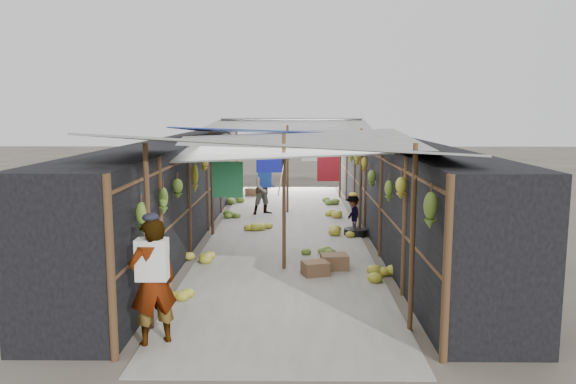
{
  "coord_description": "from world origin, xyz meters",
  "views": [
    {
      "loc": [
        0.18,
        -7.46,
        3.03
      ],
      "look_at": [
        0.06,
        4.74,
        1.25
      ],
      "focal_mm": 35.0,
      "sensor_mm": 36.0,
      "label": 1
    }
  ],
  "objects_px": {
    "black_basin": "(356,232)",
    "vendor_elderly": "(153,282)",
    "shopper_blue": "(265,188)",
    "crate_near": "(315,269)",
    "vendor_seated": "(353,215)"
  },
  "relations": [
    {
      "from": "shopper_blue",
      "to": "vendor_seated",
      "type": "relative_size",
      "value": 1.58
    },
    {
      "from": "vendor_seated",
      "to": "shopper_blue",
      "type": "bearing_deg",
      "value": -147.17
    },
    {
      "from": "black_basin",
      "to": "vendor_elderly",
      "type": "height_order",
      "value": "vendor_elderly"
    },
    {
      "from": "crate_near",
      "to": "shopper_blue",
      "type": "distance_m",
      "value": 6.33
    },
    {
      "from": "crate_near",
      "to": "shopper_blue",
      "type": "height_order",
      "value": "shopper_blue"
    },
    {
      "from": "black_basin",
      "to": "vendor_seated",
      "type": "relative_size",
      "value": 0.59
    },
    {
      "from": "crate_near",
      "to": "black_basin",
      "type": "relative_size",
      "value": 0.8
    },
    {
      "from": "crate_near",
      "to": "vendor_seated",
      "type": "relative_size",
      "value": 0.47
    },
    {
      "from": "black_basin",
      "to": "shopper_blue",
      "type": "distance_m",
      "value": 3.72
    },
    {
      "from": "vendor_elderly",
      "to": "shopper_blue",
      "type": "xyz_separation_m",
      "value": [
        0.98,
        9.24,
        -0.07
      ]
    },
    {
      "from": "crate_near",
      "to": "black_basin",
      "type": "bearing_deg",
      "value": 53.86
    },
    {
      "from": "crate_near",
      "to": "vendor_seated",
      "type": "bearing_deg",
      "value": 55.58
    },
    {
      "from": "vendor_elderly",
      "to": "black_basin",
      "type": "bearing_deg",
      "value": -147.08
    },
    {
      "from": "black_basin",
      "to": "shopper_blue",
      "type": "xyz_separation_m",
      "value": [
        -2.36,
        2.8,
        0.68
      ]
    },
    {
      "from": "black_basin",
      "to": "vendor_elderly",
      "type": "distance_m",
      "value": 7.29
    }
  ]
}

